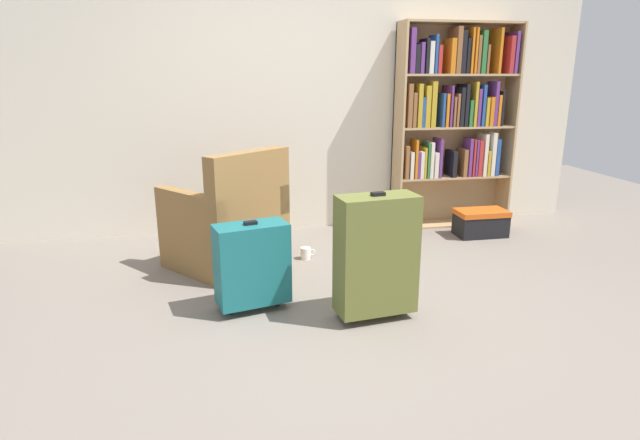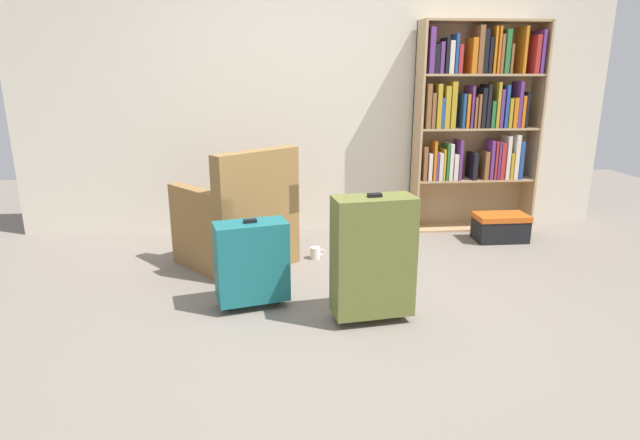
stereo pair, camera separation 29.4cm
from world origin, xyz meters
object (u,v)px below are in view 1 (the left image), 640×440
at_px(storage_box, 481,222).
at_px(suitcase_teal, 252,264).
at_px(bookshelf, 453,115).
at_px(suitcase_olive, 376,255).
at_px(mug, 306,253).
at_px(armchair, 228,226).

bearing_deg(storage_box, suitcase_teal, -151.57).
distance_m(bookshelf, suitcase_olive, 2.31).
xyz_separation_m(suitcase_olive, suitcase_teal, (-0.71, 0.26, -0.10)).
height_order(mug, storage_box, storage_box).
bearing_deg(bookshelf, suitcase_teal, -141.60).
relative_size(armchair, suitcase_olive, 1.27).
height_order(bookshelf, suitcase_teal, bookshelf).
bearing_deg(suitcase_teal, bookshelf, 38.40).
xyz_separation_m(mug, suitcase_olive, (0.24, -1.09, 0.35)).
bearing_deg(mug, suitcase_teal, -119.37).
relative_size(suitcase_olive, suitcase_teal, 1.36).
bearing_deg(storage_box, armchair, -171.12).
bearing_deg(suitcase_teal, storage_box, 28.43).
distance_m(suitcase_olive, suitcase_teal, 0.76).
distance_m(bookshelf, suitcase_teal, 2.62).
xyz_separation_m(mug, suitcase_teal, (-0.47, -0.83, 0.25)).
height_order(mug, suitcase_olive, suitcase_olive).
relative_size(bookshelf, armchair, 1.89).
relative_size(mug, storage_box, 0.27).
xyz_separation_m(armchair, storage_box, (2.25, 0.35, -0.19)).
xyz_separation_m(storage_box, suitcase_teal, (-2.12, -1.15, 0.17)).
distance_m(armchair, suitcase_olive, 1.35).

